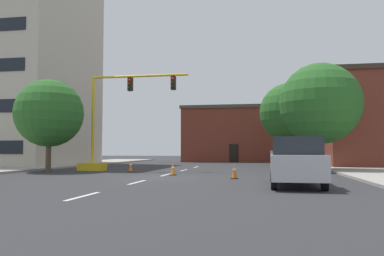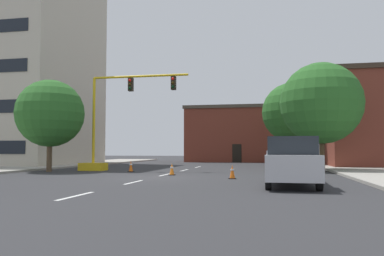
{
  "view_description": "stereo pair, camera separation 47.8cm",
  "coord_description": "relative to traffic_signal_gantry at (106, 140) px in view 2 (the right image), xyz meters",
  "views": [
    {
      "loc": [
        5.61,
        -20.25,
        1.47
      ],
      "look_at": [
        0.95,
        6.05,
        2.99
      ],
      "focal_mm": 36.57,
      "sensor_mm": 36.0,
      "label": 1
    },
    {
      "loc": [
        6.08,
        -20.16,
        1.47
      ],
      "look_at": [
        0.95,
        6.05,
        2.99
      ],
      "focal_mm": 36.57,
      "sensor_mm": 36.0,
      "label": 2
    }
  ],
  "objects": [
    {
      "name": "traffic_signal_gantry",
      "position": [
        0.0,
        0.0,
        0.0
      ],
      "size": [
        7.92,
        1.2,
        6.83
      ],
      "color": "yellow",
      "rests_on": "ground_plane"
    },
    {
      "name": "tree_right_far",
      "position": [
        13.87,
        13.58,
        3.06
      ],
      "size": [
        5.95,
        5.95,
        8.21
      ],
      "color": "brown",
      "rests_on": "ground_plane"
    },
    {
      "name": "lane_stripe_seg_4",
      "position": [
        5.43,
        1.72,
        -2.17
      ],
      "size": [
        0.16,
        2.4,
        0.01
      ],
      "primitive_type": "cube",
      "color": "silver",
      "rests_on": "ground_plane"
    },
    {
      "name": "tree_right_mid",
      "position": [
        15.16,
        1.91,
        2.57
      ],
      "size": [
        5.69,
        5.69,
        7.59
      ],
      "color": "#4C3823",
      "rests_on": "ground_plane"
    },
    {
      "name": "tree_left_near",
      "position": [
        -3.26,
        -1.97,
        1.83
      ],
      "size": [
        4.64,
        4.64,
        6.33
      ],
      "color": "brown",
      "rests_on": "ground_plane"
    },
    {
      "name": "traffic_cone_roadside_c",
      "position": [
        9.67,
        -6.3,
        -1.81
      ],
      "size": [
        0.36,
        0.36,
        0.73
      ],
      "color": "black",
      "rests_on": "ground_plane"
    },
    {
      "name": "building_brick_center",
      "position": [
        7.8,
        24.04,
        1.34
      ],
      "size": [
        13.3,
        7.41,
        7.0
      ],
      "color": "brown",
      "rests_on": "ground_plane"
    },
    {
      "name": "pickup_truck_silver",
      "position": [
        12.42,
        -9.9,
        -1.2
      ],
      "size": [
        2.1,
        5.44,
        1.99
      ],
      "color": "#BCBCC1",
      "rests_on": "ground_plane"
    },
    {
      "name": "lane_stripe_seg_1",
      "position": [
        5.43,
        -14.78,
        -2.17
      ],
      "size": [
        0.16,
        2.4,
        0.01
      ],
      "primitive_type": "cube",
      "color": "silver",
      "rests_on": "ground_plane"
    },
    {
      "name": "traffic_cone_roadside_b",
      "position": [
        5.92,
        -4.04,
        -1.82
      ],
      "size": [
        0.36,
        0.36,
        0.71
      ],
      "color": "black",
      "rests_on": "ground_plane"
    },
    {
      "name": "lane_stripe_seg_5",
      "position": [
        5.43,
        7.22,
        -2.17
      ],
      "size": [
        0.16,
        2.4,
        0.01
      ],
      "primitive_type": "cube",
      "color": "silver",
      "rests_on": "ground_plane"
    },
    {
      "name": "building_tall_left",
      "position": [
        -13.19,
        8.96,
        9.94
      ],
      "size": [
        13.05,
        13.72,
        24.21
      ],
      "color": "beige",
      "rests_on": "ground_plane"
    },
    {
      "name": "sidewalk_right",
      "position": [
        18.59,
        1.72,
        -2.1
      ],
      "size": [
        6.0,
        56.0,
        0.14
      ],
      "primitive_type": "cube",
      "color": "#9E998E",
      "rests_on": "ground_plane"
    },
    {
      "name": "lane_stripe_seg_2",
      "position": [
        5.43,
        -9.28,
        -2.17
      ],
      "size": [
        0.16,
        2.4,
        0.01
      ],
      "primitive_type": "cube",
      "color": "silver",
      "rests_on": "ground_plane"
    },
    {
      "name": "lane_stripe_seg_3",
      "position": [
        5.43,
        -3.78,
        -2.17
      ],
      "size": [
        0.16,
        2.4,
        0.01
      ],
      "primitive_type": "cube",
      "color": "silver",
      "rests_on": "ground_plane"
    },
    {
      "name": "sidewalk_left",
      "position": [
        -7.73,
        1.72,
        -2.1
      ],
      "size": [
        6.0,
        56.0,
        0.14
      ],
      "primitive_type": "cube",
      "color": "#9E998E",
      "rests_on": "ground_plane"
    },
    {
      "name": "traffic_cone_roadside_a",
      "position": [
        2.3,
        -1.05,
        -1.79
      ],
      "size": [
        0.36,
        0.36,
        0.78
      ],
      "color": "black",
      "rests_on": "ground_plane"
    },
    {
      "name": "ground_plane",
      "position": [
        5.43,
        -6.28,
        -2.17
      ],
      "size": [
        160.0,
        160.0,
        0.0
      ],
      "primitive_type": "plane",
      "color": "#2D2D30"
    }
  ]
}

